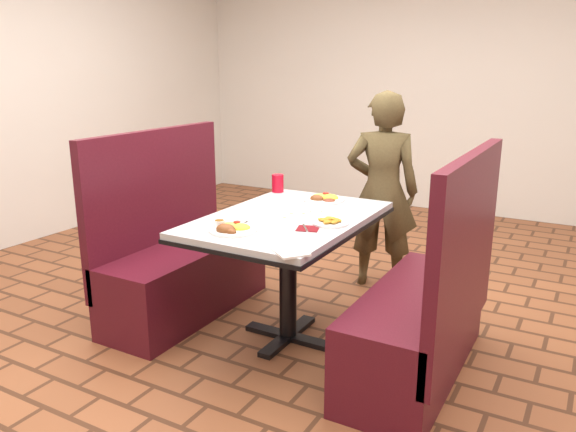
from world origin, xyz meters
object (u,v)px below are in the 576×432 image
object	(u,v)px
near_dinner_plate	(232,227)
far_dinner_plate	(324,197)
booth_bench_left	(180,263)
booth_bench_right	(425,316)
diner_person	(382,191)
dining_table	(288,233)
red_tumbler	(278,183)
plantain_plate	(330,222)

from	to	relation	value
near_dinner_plate	far_dinner_plate	distance (m)	0.84
booth_bench_left	booth_bench_right	xyz separation A→B (m)	(1.60, 0.00, 0.00)
booth_bench_right	diner_person	xyz separation A→B (m)	(-0.64, 1.08, 0.37)
far_dinner_plate	diner_person	bearing A→B (deg)	78.00
booth_bench_right	near_dinner_plate	world-z (taller)	booth_bench_right
dining_table	booth_bench_left	distance (m)	0.86
booth_bench_right	diner_person	distance (m)	1.31
diner_person	booth_bench_right	bearing A→B (deg)	104.40
dining_table	diner_person	bearing A→B (deg)	81.72
red_tumbler	booth_bench_right	bearing A→B (deg)	-23.43
red_tumbler	dining_table	bearing A→B (deg)	-54.35
near_dinner_plate	far_dinner_plate	bearing A→B (deg)	81.92
diner_person	far_dinner_plate	world-z (taller)	diner_person
booth_bench_left	near_dinner_plate	xyz separation A→B (m)	(0.70, -0.40, 0.45)
diner_person	plantain_plate	world-z (taller)	diner_person
far_dinner_plate	red_tumbler	xyz separation A→B (m)	(-0.38, 0.08, 0.04)
dining_table	plantain_plate	distance (m)	0.30
dining_table	booth_bench_left	world-z (taller)	booth_bench_left
near_dinner_plate	plantain_plate	world-z (taller)	near_dinner_plate
near_dinner_plate	booth_bench_right	bearing A→B (deg)	24.10
diner_person	far_dinner_plate	bearing A→B (deg)	61.72
dining_table	near_dinner_plate	size ratio (longest dim) A/B	5.02
dining_table	booth_bench_right	world-z (taller)	booth_bench_right
near_dinner_plate	plantain_plate	distance (m)	0.52
booth_bench_left	far_dinner_plate	xyz separation A→B (m)	(0.82, 0.43, 0.44)
booth_bench_right	dining_table	bearing A→B (deg)	180.00
far_dinner_plate	red_tumbler	distance (m)	0.39
dining_table	red_tumbler	size ratio (longest dim) A/B	10.38
diner_person	far_dinner_plate	xyz separation A→B (m)	(-0.14, -0.65, 0.07)
dining_table	near_dinner_plate	distance (m)	0.43
booth_bench_left	booth_bench_right	distance (m)	1.60
dining_table	plantain_plate	xyz separation A→B (m)	(0.28, -0.03, 0.11)
booth_bench_left	far_dinner_plate	size ratio (longest dim) A/B	4.75
plantain_plate	diner_person	bearing A→B (deg)	96.04
plantain_plate	far_dinner_plate	bearing A→B (deg)	119.15
booth_bench_right	near_dinner_plate	bearing A→B (deg)	-155.90
booth_bench_left	red_tumbler	xyz separation A→B (m)	(0.44, 0.50, 0.48)
diner_person	plantain_plate	distance (m)	1.12
plantain_plate	red_tumbler	distance (m)	0.83
diner_person	far_dinner_plate	size ratio (longest dim) A/B	5.54
booth_bench_right	plantain_plate	xyz separation A→B (m)	(-0.52, -0.03, 0.43)
dining_table	red_tumbler	bearing A→B (deg)	125.65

